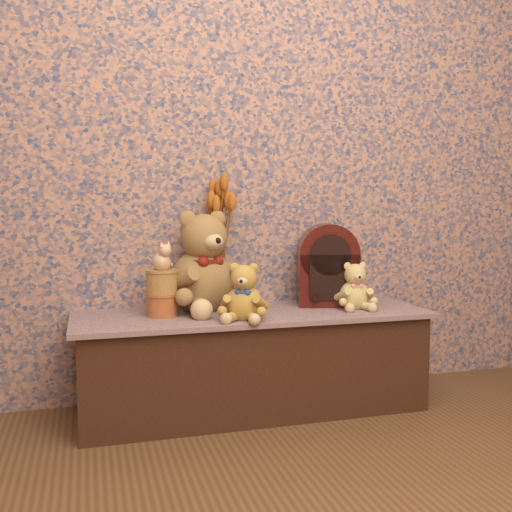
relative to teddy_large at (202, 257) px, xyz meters
The scene contains 10 objects.
display_shelf 0.49m from the teddy_large, 29.39° to the right, with size 1.48×0.51×0.42m, color #34486A.
teddy_large is the anchor object (origin of this frame).
teddy_medium 0.30m from the teddy_large, 65.48° to the right, with size 0.19×0.23×0.24m, color #B37C32, non-canonical shape.
teddy_small 0.67m from the teddy_large, 13.57° to the right, with size 0.17×0.21×0.22m, color tan, non-canonical shape.
cathedral_radio 0.57m from the teddy_large, ahead, with size 0.26×0.19×0.37m, color #3B0F0A, non-canonical shape.
ceramic_vase 0.16m from the teddy_large, 24.83° to the left, with size 0.12×0.12×0.20m, color tan.
dried_stalks 0.19m from the teddy_large, 24.83° to the left, with size 0.20×0.20×0.38m, color #B35C1C, non-canonical shape.
biscuit_tin_lower 0.28m from the teddy_large, 151.11° to the right, with size 0.12×0.12×0.09m, color #CA8A3B.
biscuit_tin_upper 0.23m from the teddy_large, 151.11° to the right, with size 0.12×0.12×0.10m, color #D5C25D.
cat_figurine 0.21m from the teddy_large, 151.11° to the right, with size 0.09×0.10×0.12m, color silver, non-canonical shape.
Camera 1 is at (-0.66, -1.08, 0.86)m, focal length 41.02 mm.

